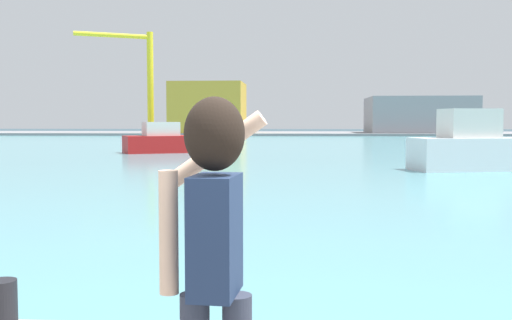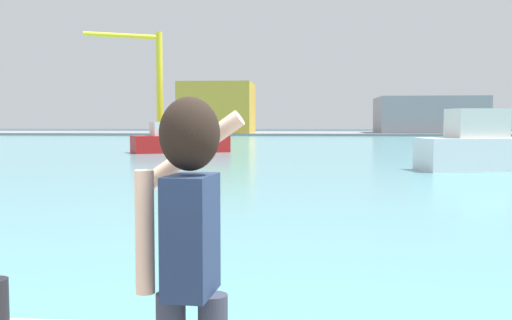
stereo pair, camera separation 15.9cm
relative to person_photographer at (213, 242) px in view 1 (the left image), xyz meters
name	(u,v)px [view 1 (the left image)]	position (x,y,z in m)	size (l,w,h in m)	color
ground_plane	(297,145)	(0.24, 49.92, -1.57)	(220.00, 220.00, 0.00)	#334751
harbor_water	(297,144)	(0.24, 51.92, -1.56)	(140.00, 100.00, 0.02)	#599EA8
far_shore_dock	(298,133)	(0.24, 91.92, -1.38)	(140.00, 20.00, 0.37)	gray
person_photographer	(213,242)	(0.00, 0.00, 0.00)	(0.53, 0.56, 1.74)	#2D3342
harbor_bollard	(2,304)	(-1.92, 1.70, -0.87)	(0.23, 0.23, 0.38)	black
boat_moored	(171,141)	(-8.28, 36.78, -0.80)	(6.81, 4.95, 2.06)	#B21919
boat_moored_2	(482,148)	(8.36, 23.59, -0.60)	(6.77, 3.53, 2.65)	white
warehouse_left	(208,108)	(-13.46, 87.23, 2.62)	(10.87, 9.63, 7.62)	gold
warehouse_right	(419,115)	(18.83, 90.25, 1.53)	(15.51, 12.16, 5.44)	gray
port_crane	(141,70)	(-24.25, 88.35, 8.49)	(10.97, 5.81, 15.66)	yellow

